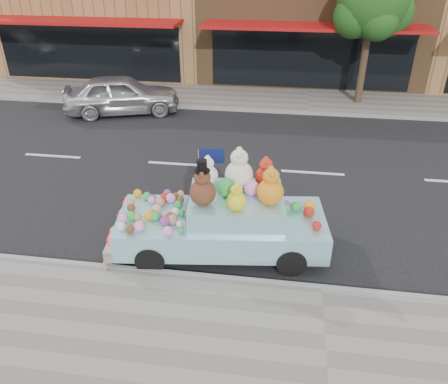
# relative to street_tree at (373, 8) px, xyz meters

# --- Properties ---
(ground) EXTENTS (120.00, 120.00, 0.00)m
(ground) POSITION_rel_street_tree_xyz_m (-2.03, -6.55, -3.69)
(ground) COLOR black
(ground) RESTS_ON ground
(near_sidewalk) EXTENTS (60.00, 3.00, 0.12)m
(near_sidewalk) POSITION_rel_street_tree_xyz_m (-2.03, -13.05, -3.63)
(near_sidewalk) COLOR gray
(near_sidewalk) RESTS_ON ground
(far_sidewalk) EXTENTS (60.00, 3.00, 0.12)m
(far_sidewalk) POSITION_rel_street_tree_xyz_m (-2.03, -0.05, -3.63)
(far_sidewalk) COLOR gray
(far_sidewalk) RESTS_ON ground
(near_kerb) EXTENTS (60.00, 0.12, 0.13)m
(near_kerb) POSITION_rel_street_tree_xyz_m (-2.03, -11.55, -3.63)
(near_kerb) COLOR gray
(near_kerb) RESTS_ON ground
(far_kerb) EXTENTS (60.00, 0.12, 0.13)m
(far_kerb) POSITION_rel_street_tree_xyz_m (-2.03, -1.55, -3.63)
(far_kerb) COLOR gray
(far_kerb) RESTS_ON ground
(street_tree) EXTENTS (3.00, 2.70, 5.22)m
(street_tree) POSITION_rel_street_tree_xyz_m (0.00, 0.00, 0.00)
(street_tree) COLOR #38281C
(street_tree) RESTS_ON ground
(car_silver) EXTENTS (4.64, 2.94, 1.47)m
(car_silver) POSITION_rel_street_tree_xyz_m (-9.18, -2.39, -2.96)
(car_silver) COLOR #BBBABF
(car_silver) RESTS_ON ground
(art_car) EXTENTS (4.65, 2.25, 2.30)m
(art_car) POSITION_rel_street_tree_xyz_m (-4.06, -10.49, -2.89)
(art_car) COLOR black
(art_car) RESTS_ON ground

